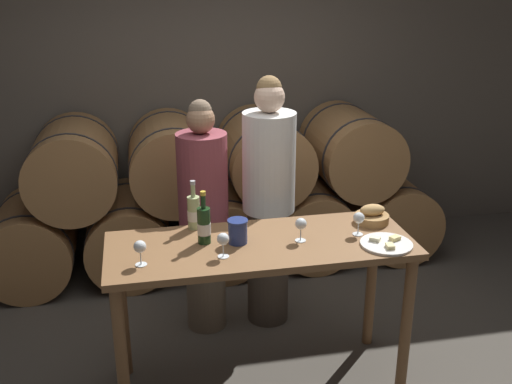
% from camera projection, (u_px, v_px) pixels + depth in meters
% --- Properties ---
extents(ground_plane, '(10.00, 10.00, 0.00)m').
position_uv_depth(ground_plane, '(260.00, 382.00, 3.61)').
color(ground_plane, '#4C473F').
extents(stone_wall_back, '(10.00, 0.12, 3.20)m').
position_uv_depth(stone_wall_back, '(207.00, 62.00, 5.04)').
color(stone_wall_back, '#60594F').
rests_on(stone_wall_back, ground_plane).
extents(barrel_stack, '(3.64, 0.87, 1.27)m').
position_uv_depth(barrel_stack, '(219.00, 197.00, 4.88)').
color(barrel_stack, '#9E7042').
rests_on(barrel_stack, ground_plane).
extents(tasting_table, '(1.69, 0.64, 0.93)m').
position_uv_depth(tasting_table, '(261.00, 265.00, 3.33)').
color(tasting_table, brown).
rests_on(tasting_table, ground_plane).
extents(person_left, '(0.32, 0.32, 1.59)m').
position_uv_depth(person_left, '(204.00, 218.00, 3.92)').
color(person_left, '#756651').
rests_on(person_left, ground_plane).
extents(person_right, '(0.35, 0.35, 1.72)m').
position_uv_depth(person_right, '(269.00, 203.00, 3.98)').
color(person_right, '#4C4238').
rests_on(person_right, ground_plane).
extents(wine_bottle_red, '(0.07, 0.07, 0.30)m').
position_uv_depth(wine_bottle_red, '(204.00, 225.00, 3.25)').
color(wine_bottle_red, '#193819').
rests_on(wine_bottle_red, tasting_table).
extents(wine_bottle_white, '(0.07, 0.07, 0.29)m').
position_uv_depth(wine_bottle_white, '(194.00, 212.00, 3.44)').
color(wine_bottle_white, '#ADBC7F').
rests_on(wine_bottle_white, tasting_table).
extents(blue_crock, '(0.11, 0.11, 0.14)m').
position_uv_depth(blue_crock, '(238.00, 230.00, 3.26)').
color(blue_crock, navy).
rests_on(blue_crock, tasting_table).
extents(bread_basket, '(0.20, 0.20, 0.11)m').
position_uv_depth(bread_basket, '(372.00, 216.00, 3.53)').
color(bread_basket, '#A87F4C').
rests_on(bread_basket, tasting_table).
extents(cheese_plate, '(0.28, 0.28, 0.04)m').
position_uv_depth(cheese_plate, '(386.00, 244.00, 3.25)').
color(cheese_plate, white).
rests_on(cheese_plate, tasting_table).
extents(wine_glass_far_left, '(0.06, 0.06, 0.13)m').
position_uv_depth(wine_glass_far_left, '(140.00, 248.00, 3.00)').
color(wine_glass_far_left, white).
rests_on(wine_glass_far_left, tasting_table).
extents(wine_glass_left, '(0.06, 0.06, 0.13)m').
position_uv_depth(wine_glass_left, '(223.00, 240.00, 3.09)').
color(wine_glass_left, white).
rests_on(wine_glass_left, tasting_table).
extents(wine_glass_center, '(0.06, 0.06, 0.13)m').
position_uv_depth(wine_glass_center, '(301.00, 225.00, 3.27)').
color(wine_glass_center, white).
rests_on(wine_glass_center, tasting_table).
extents(wine_glass_right, '(0.06, 0.06, 0.13)m').
position_uv_depth(wine_glass_right, '(359.00, 219.00, 3.35)').
color(wine_glass_right, white).
rests_on(wine_glass_right, tasting_table).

